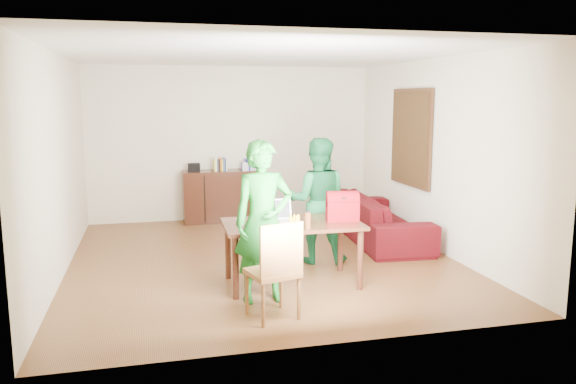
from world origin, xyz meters
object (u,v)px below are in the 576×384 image
object	(u,v)px
person_far	(317,201)
sofa	(381,218)
table	(292,230)
laptop	(278,219)
red_bag	(342,209)
bottle	(308,219)
person_near	(263,222)
chair	(273,290)

from	to	relation	value
person_far	sofa	xyz separation A→B (m)	(1.26, 0.86, -0.48)
table	sofa	xyz separation A→B (m)	(1.81, 1.67, -0.30)
person_far	laptop	size ratio (longest dim) A/B	4.45
laptop	red_bag	xyz separation A→B (m)	(0.76, -0.04, 0.09)
table	red_bag	distance (m)	0.64
person_far	bottle	xyz separation A→B (m)	(-0.45, -1.14, 0.01)
person_near	bottle	bearing A→B (deg)	10.99
red_bag	sofa	bearing A→B (deg)	64.62
chair	sofa	size ratio (longest dim) A/B	0.42
sofa	bottle	bearing A→B (deg)	143.61
red_bag	sofa	world-z (taller)	red_bag
person_near	chair	bearing A→B (deg)	-93.12
chair	person_far	size ratio (longest dim) A/B	0.60
table	sofa	bearing A→B (deg)	43.88
laptop	person_near	bearing A→B (deg)	-117.88
laptop	bottle	size ratio (longest dim) A/B	1.84
person_far	person_near	bearing A→B (deg)	70.66
person_near	red_bag	distance (m)	1.10
table	chair	size ratio (longest dim) A/B	1.61
table	person_far	bearing A→B (deg)	57.25
table	bottle	size ratio (longest dim) A/B	7.91
laptop	table	bearing A→B (deg)	2.61
red_bag	laptop	bearing A→B (deg)	-172.69
table	sofa	world-z (taller)	table
bottle	red_bag	bearing A→B (deg)	30.31
laptop	red_bag	size ratio (longest dim) A/B	1.00
chair	person_near	bearing A→B (deg)	74.19
table	laptop	bearing A→B (deg)	-178.62
person_near	sofa	distance (m)	3.13
sofa	laptop	bearing A→B (deg)	134.53
table	bottle	distance (m)	0.39
person_far	bottle	bearing A→B (deg)	86.56
table	person_far	xyz separation A→B (m)	(0.55, 0.81, 0.18)
person_far	laptop	world-z (taller)	person_far
chair	bottle	size ratio (longest dim) A/B	4.93
laptop	sofa	distance (m)	2.62
person_near	red_bag	size ratio (longest dim) A/B	4.66
chair	laptop	world-z (taller)	same
chair	laptop	xyz separation A→B (m)	(0.27, 0.96, 0.49)
person_far	red_bag	world-z (taller)	person_far
sofa	person_near	bearing A→B (deg)	137.77
bottle	table	bearing A→B (deg)	105.88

